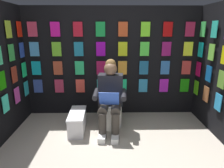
% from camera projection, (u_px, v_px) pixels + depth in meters
% --- Properties ---
extents(display_wall_back, '(3.37, 0.14, 2.06)m').
position_uv_depth(display_wall_back, '(112.00, 62.00, 3.89)').
color(display_wall_back, black).
rests_on(display_wall_back, ground).
extents(toilet, '(0.42, 0.57, 0.77)m').
position_uv_depth(toilet, '(111.00, 107.00, 3.54)').
color(toilet, white).
rests_on(toilet, ground).
extents(person_reading, '(0.55, 0.71, 1.19)m').
position_uv_depth(person_reading, '(110.00, 97.00, 3.25)').
color(person_reading, black).
rests_on(person_reading, ground).
extents(comic_longbox_near, '(0.27, 0.65, 0.33)m').
position_uv_depth(comic_longbox_near, '(77.00, 122.00, 3.36)').
color(comic_longbox_near, silver).
rests_on(comic_longbox_near, ground).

